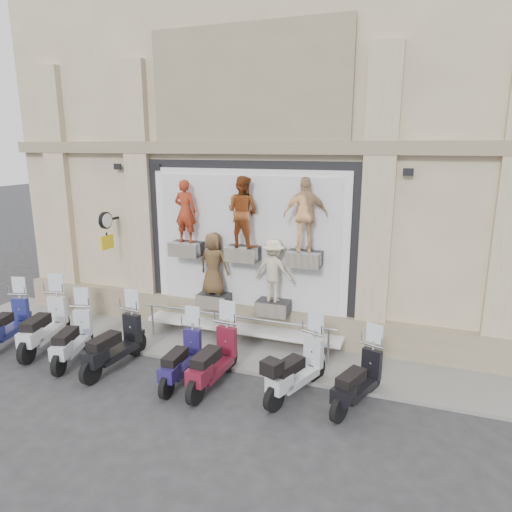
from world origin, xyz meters
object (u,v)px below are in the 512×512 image
at_px(clock_sign_bracket, 106,226).
at_px(scooter_d, 114,334).
at_px(scooter_g, 297,359).
at_px(scooter_a, 6,315).
at_px(scooter_f, 213,349).
at_px(scooter_c, 71,329).
at_px(scooter_e, 181,349).
at_px(guard_rail, 234,333).
at_px(scooter_h, 358,370).
at_px(scooter_b, 43,316).

relative_size(clock_sign_bracket, scooter_d, 0.49).
height_order(scooter_d, scooter_g, scooter_d).
bearing_deg(scooter_a, scooter_g, -12.89).
bearing_deg(scooter_f, scooter_c, -175.88).
bearing_deg(clock_sign_bracket, scooter_c, -75.48).
bearing_deg(scooter_e, guard_rail, 72.83).
height_order(scooter_d, scooter_h, scooter_d).
relative_size(scooter_e, scooter_g, 0.93).
relative_size(clock_sign_bracket, scooter_e, 0.55).
bearing_deg(scooter_c, clock_sign_bracket, 87.98).
xyz_separation_m(scooter_e, scooter_f, (0.71, 0.08, 0.09)).
bearing_deg(scooter_h, scooter_d, -156.31).
bearing_deg(guard_rail, scooter_f, -81.73).
distance_m(guard_rail, scooter_b, 4.68).
height_order(scooter_a, scooter_d, scooter_d).
distance_m(scooter_c, scooter_e, 2.86).
relative_size(scooter_b, scooter_c, 1.10).
bearing_deg(guard_rail, scooter_a, -163.54).
bearing_deg(scooter_e, scooter_b, 173.44).
distance_m(scooter_b, scooter_e, 3.96).
relative_size(scooter_b, scooter_h, 1.16).
bearing_deg(scooter_d, scooter_c, -175.37).
bearing_deg(clock_sign_bracket, scooter_d, -51.96).
xyz_separation_m(guard_rail, clock_sign_bracket, (-3.90, 0.47, 2.34)).
bearing_deg(scooter_h, scooter_c, -156.91).
relative_size(scooter_d, scooter_f, 1.00).
relative_size(guard_rail, scooter_e, 2.75).
distance_m(scooter_b, scooter_h, 7.56).
bearing_deg(scooter_f, scooter_b, -179.41).
distance_m(scooter_a, scooter_c, 2.17).
bearing_deg(scooter_e, clock_sign_bracket, 144.32).
xyz_separation_m(scooter_a, scooter_d, (3.33, -0.14, 0.04)).
xyz_separation_m(clock_sign_bracket, scooter_f, (4.15, -2.16, -1.97)).
xyz_separation_m(scooter_d, scooter_g, (4.11, 0.31, -0.03)).
distance_m(scooter_e, scooter_g, 2.44).
height_order(scooter_a, scooter_f, scooter_f).
distance_m(clock_sign_bracket, scooter_b, 2.80).
distance_m(scooter_f, scooter_g, 1.73).
bearing_deg(scooter_d, scooter_h, 7.94).
height_order(guard_rail, scooter_g, scooter_g).
bearing_deg(scooter_h, scooter_e, -154.42).
xyz_separation_m(scooter_b, scooter_e, (3.95, -0.27, -0.12)).
distance_m(scooter_c, scooter_d, 1.16).
bearing_deg(clock_sign_bracket, scooter_g, -18.15).
bearing_deg(scooter_a, scooter_h, -12.91).
xyz_separation_m(scooter_g, scooter_h, (1.20, 0.02, -0.05)).
distance_m(clock_sign_bracket, scooter_g, 6.48).
bearing_deg(scooter_a, scooter_e, -15.94).
relative_size(scooter_b, scooter_e, 1.17).
relative_size(clock_sign_bracket, scooter_c, 0.52).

